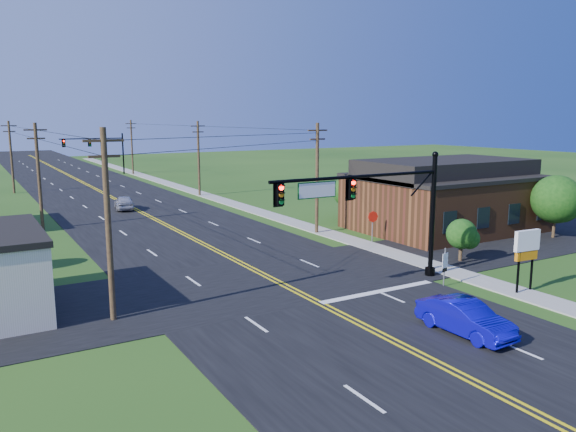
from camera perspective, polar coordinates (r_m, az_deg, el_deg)
ground at (r=23.88m, az=12.47°, el=-13.50°), size 260.00×260.00×0.00m
road_main at (r=68.27m, az=-17.26°, el=1.63°), size 16.00×220.00×0.04m
road_cross at (r=33.10m, az=-1.82°, el=-6.52°), size 70.00×10.00×0.04m
sidewalk at (r=62.21m, az=-5.66°, el=1.27°), size 2.00×160.00×0.08m
signal_mast_main at (r=31.17m, az=8.71°, el=1.25°), size 11.30×0.60×7.48m
signal_mast_far at (r=98.00m, az=-18.92°, el=6.61°), size 10.98×0.60×7.48m
brick_building at (r=49.32m, az=15.51°, el=1.39°), size 14.20×11.20×4.70m
utility_pole_left_a at (r=26.92m, az=-17.81°, el=-0.55°), size 1.80×0.28×9.00m
utility_pole_left_b at (r=51.43m, az=-23.99°, el=3.89°), size 1.80×0.28×9.00m
utility_pole_left_c at (r=78.25m, az=-26.30°, el=5.52°), size 1.80×0.28×9.00m
utility_pole_right_a at (r=45.60m, az=2.97°, el=4.06°), size 1.80×0.28×9.00m
utility_pole_right_b at (r=68.75m, az=-9.07°, el=5.95°), size 1.80×0.28×9.00m
utility_pole_right_c at (r=97.27m, az=-15.58°, el=6.86°), size 1.80×0.28×9.00m
tree_right_front at (r=48.72m, az=25.59°, el=1.55°), size 3.80×3.80×5.00m
tree_right_back at (r=52.64m, az=6.21°, el=2.48°), size 3.00×3.00×4.10m
shrub_corner at (r=38.64m, az=17.22°, el=-1.77°), size 2.00×2.00×2.86m
blue_car at (r=26.12m, az=17.54°, el=-9.89°), size 1.72×4.60×1.50m
distant_car at (r=60.20m, az=-16.32°, el=1.29°), size 2.39×4.54×1.47m
route_sign at (r=32.78m, az=15.64°, el=-4.73°), size 0.55×0.17×2.23m
stop_sign at (r=43.05m, az=8.61°, el=-0.40°), size 0.86×0.18×2.42m
pylon_sign at (r=32.86m, az=23.09°, el=-2.94°), size 1.70×0.35×3.46m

